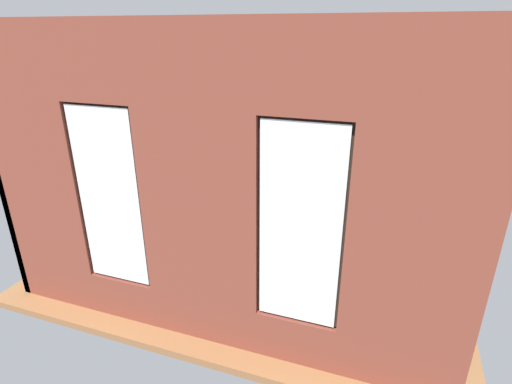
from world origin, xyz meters
TOP-DOWN VIEW (x-y plane):
  - ground_plane at (0.00, 0.00)m, footprint 6.25×5.45m
  - brick_wall_with_windows at (-0.00, 2.35)m, footprint 5.65×0.30m
  - white_wall_right at (2.77, 0.20)m, footprint 0.10×4.45m
  - couch_by_window at (0.17, 1.70)m, footprint 1.73×0.87m
  - couch_left at (-2.12, 0.65)m, footprint 0.87×1.88m
  - coffee_table at (0.13, -0.36)m, footprint 1.35×0.74m
  - cup_ceramic at (0.53, -0.25)m, footprint 0.07×0.07m
  - candle_jar at (0.29, -0.46)m, footprint 0.08×0.08m
  - table_plant_small at (-0.24, -0.49)m, footprint 0.19×0.19m
  - remote_silver at (0.02, -0.25)m, footprint 0.17×0.14m
  - remote_gray at (0.13, -0.36)m, footprint 0.18×0.11m
  - media_console at (2.47, -0.24)m, footprint 0.90×0.42m
  - tv_flatscreen at (2.47, -0.25)m, footprint 1.19×0.20m
  - papasan_chair at (0.80, -1.57)m, footprint 1.09×1.09m
  - potted_plant_corner_near_left at (-2.27, -1.73)m, footprint 0.49×0.49m
  - potted_plant_mid_room_small at (-1.11, -0.58)m, footprint 0.24×0.24m
  - potted_plant_between_couches at (-1.15, 1.66)m, footprint 0.94×0.93m
  - potted_plant_near_tv at (1.92, 0.66)m, footprint 0.63×0.63m
  - potted_plant_foreground_right at (2.18, -1.69)m, footprint 1.09×1.00m
  - potted_plant_by_left_couch at (-1.72, -0.73)m, footprint 0.40×0.40m

SIDE VIEW (x-z plane):
  - ground_plane at x=0.00m, z-range -0.10..0.00m
  - media_console at x=2.47m, z-range 0.00..0.53m
  - potted_plant_mid_room_small at x=-1.11m, z-range 0.06..0.54m
  - couch_left at x=-2.12m, z-range -0.07..0.73m
  - couch_by_window at x=0.17m, z-range -0.07..0.73m
  - coffee_table at x=0.13m, z-range 0.17..0.62m
  - potted_plant_by_left_couch at x=-1.72m, z-range 0.11..0.69m
  - papasan_chair at x=0.80m, z-range 0.10..0.79m
  - remote_silver at x=0.02m, z-range 0.45..0.48m
  - remote_gray at x=0.13m, z-range 0.45..0.48m
  - cup_ceramic at x=0.53m, z-range 0.45..0.54m
  - candle_jar at x=0.29m, z-range 0.45..0.55m
  - potted_plant_corner_near_left at x=-2.27m, z-range 0.10..0.92m
  - potted_plant_near_tv at x=1.92m, z-range 0.12..1.03m
  - table_plant_small at x=-0.24m, z-range 0.46..0.76m
  - potted_plant_between_couches at x=-1.15m, z-range 0.00..1.35m
  - potted_plant_foreground_right at x=2.18m, z-range 0.13..1.54m
  - tv_flatscreen at x=2.47m, z-range 0.54..1.33m
  - brick_wall_with_windows at x=0.00m, z-range 0.00..3.59m
  - white_wall_right at x=2.77m, z-range 0.00..3.60m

